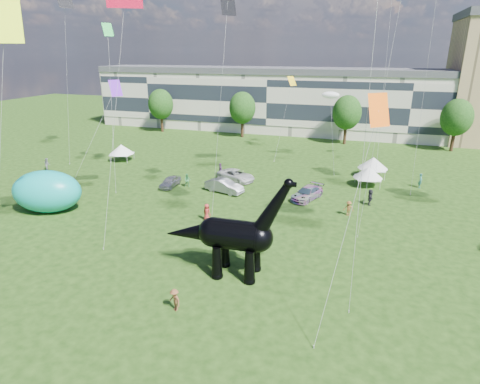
% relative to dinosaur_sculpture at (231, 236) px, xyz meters
% --- Properties ---
extents(ground, '(220.00, 220.00, 0.00)m').
position_rel_dinosaur_sculpture_xyz_m(ground, '(-3.21, -3.15, -3.19)').
color(ground, '#16330C').
rests_on(ground, ground).
extents(terrace_row, '(78.00, 11.00, 12.00)m').
position_rel_dinosaur_sculpture_xyz_m(terrace_row, '(-11.21, 58.85, 2.81)').
color(terrace_row, beige).
rests_on(terrace_row, ground).
extents(tree_far_left, '(5.20, 5.20, 9.44)m').
position_rel_dinosaur_sculpture_xyz_m(tree_far_left, '(-33.21, 49.85, 3.10)').
color(tree_far_left, '#382314').
rests_on(tree_far_left, ground).
extents(tree_mid_left, '(5.20, 5.20, 9.44)m').
position_rel_dinosaur_sculpture_xyz_m(tree_mid_left, '(-15.21, 49.85, 3.10)').
color(tree_mid_left, '#382314').
rests_on(tree_mid_left, ground).
extents(tree_mid_right, '(5.20, 5.20, 9.44)m').
position_rel_dinosaur_sculpture_xyz_m(tree_mid_right, '(4.79, 49.85, 3.10)').
color(tree_mid_right, '#382314').
rests_on(tree_mid_right, ground).
extents(tree_far_right, '(5.20, 5.20, 9.44)m').
position_rel_dinosaur_sculpture_xyz_m(tree_far_right, '(22.79, 49.85, 3.10)').
color(tree_far_right, '#382314').
rests_on(tree_far_right, ground).
extents(dinosaur_sculpture, '(10.32, 2.91, 8.46)m').
position_rel_dinosaur_sculpture_xyz_m(dinosaur_sculpture, '(0.00, 0.00, 0.00)').
color(dinosaur_sculpture, black).
rests_on(dinosaur_sculpture, ground).
extents(car_silver, '(1.64, 3.98, 1.35)m').
position_rel_dinosaur_sculpture_xyz_m(car_silver, '(-14.35, 17.29, -2.52)').
color(car_silver, '#AAA9AE').
rests_on(car_silver, ground).
extents(car_grey, '(5.20, 2.92, 1.62)m').
position_rel_dinosaur_sculpture_xyz_m(car_grey, '(-7.08, 17.57, -2.38)').
color(car_grey, gray).
rests_on(car_grey, ground).
extents(car_white, '(5.89, 4.40, 1.49)m').
position_rel_dinosaur_sculpture_xyz_m(car_white, '(-7.18, 22.38, -2.45)').
color(car_white, silver).
rests_on(car_white, ground).
extents(car_dark, '(3.69, 5.48, 1.47)m').
position_rel_dinosaur_sculpture_xyz_m(car_dark, '(2.98, 18.32, -2.46)').
color(car_dark, '#595960').
rests_on(car_dark, ground).
extents(gazebo_near, '(4.24, 4.24, 2.52)m').
position_rel_dinosaur_sculpture_xyz_m(gazebo_near, '(9.52, 25.67, -1.42)').
color(gazebo_near, white).
rests_on(gazebo_near, ground).
extents(gazebo_far, '(4.45, 4.45, 2.76)m').
position_rel_dinosaur_sculpture_xyz_m(gazebo_far, '(10.03, 29.97, -1.25)').
color(gazebo_far, silver).
rests_on(gazebo_far, ground).
extents(gazebo_left, '(4.33, 4.33, 2.61)m').
position_rel_dinosaur_sculpture_xyz_m(gazebo_left, '(-27.58, 26.51, -1.36)').
color(gazebo_left, white).
rests_on(gazebo_left, ground).
extents(inflatable_teal, '(8.27, 6.39, 4.56)m').
position_rel_dinosaur_sculpture_xyz_m(inflatable_teal, '(-22.88, 5.85, -0.91)').
color(inflatable_teal, '#0DA49F').
rests_on(inflatable_teal, ground).
extents(visitors, '(51.41, 33.59, 1.89)m').
position_rel_dinosaur_sculpture_xyz_m(visitors, '(-6.22, 14.02, -2.31)').
color(visitors, black).
rests_on(visitors, ground).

